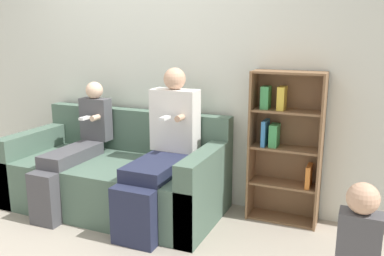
{
  "coord_description": "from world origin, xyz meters",
  "views": [
    {
      "loc": [
        1.92,
        -2.38,
        1.55
      ],
      "look_at": [
        0.61,
        0.61,
        0.8
      ],
      "focal_mm": 38.0,
      "sensor_mm": 36.0,
      "label": 1
    }
  ],
  "objects_px": {
    "toddler_standing": "(358,243)",
    "bookshelf": "(285,144)",
    "adult_seated": "(162,147)",
    "child_seated": "(75,148)",
    "couch": "(117,177)"
  },
  "relations": [
    {
      "from": "adult_seated",
      "to": "bookshelf",
      "type": "height_order",
      "value": "adult_seated"
    },
    {
      "from": "adult_seated",
      "to": "child_seated",
      "type": "relative_size",
      "value": 1.14
    },
    {
      "from": "couch",
      "to": "child_seated",
      "type": "bearing_deg",
      "value": -160.11
    },
    {
      "from": "couch",
      "to": "bookshelf",
      "type": "relative_size",
      "value": 1.52
    },
    {
      "from": "couch",
      "to": "toddler_standing",
      "type": "height_order",
      "value": "couch"
    },
    {
      "from": "bookshelf",
      "to": "child_seated",
      "type": "bearing_deg",
      "value": -164.47
    },
    {
      "from": "child_seated",
      "to": "bookshelf",
      "type": "height_order",
      "value": "bookshelf"
    },
    {
      "from": "child_seated",
      "to": "bookshelf",
      "type": "distance_m",
      "value": 1.85
    },
    {
      "from": "toddler_standing",
      "to": "bookshelf",
      "type": "height_order",
      "value": "bookshelf"
    },
    {
      "from": "child_seated",
      "to": "toddler_standing",
      "type": "bearing_deg",
      "value": -12.03
    },
    {
      "from": "couch",
      "to": "toddler_standing",
      "type": "relative_size",
      "value": 2.54
    },
    {
      "from": "couch",
      "to": "toddler_standing",
      "type": "bearing_deg",
      "value": -17.21
    },
    {
      "from": "couch",
      "to": "adult_seated",
      "type": "bearing_deg",
      "value": -8.02
    },
    {
      "from": "couch",
      "to": "bookshelf",
      "type": "height_order",
      "value": "bookshelf"
    },
    {
      "from": "child_seated",
      "to": "couch",
      "type": "bearing_deg",
      "value": 19.89
    }
  ]
}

